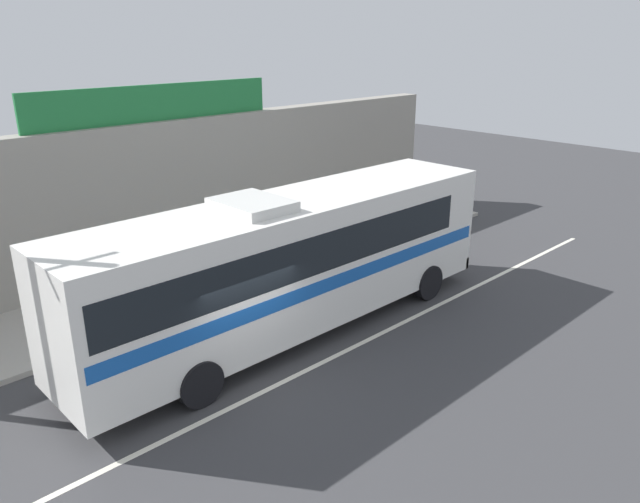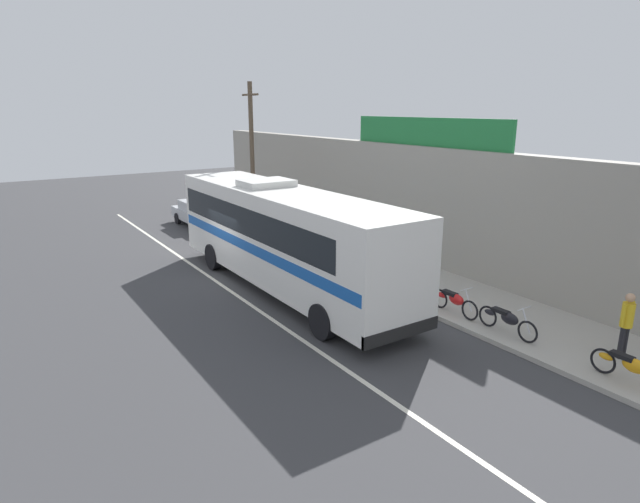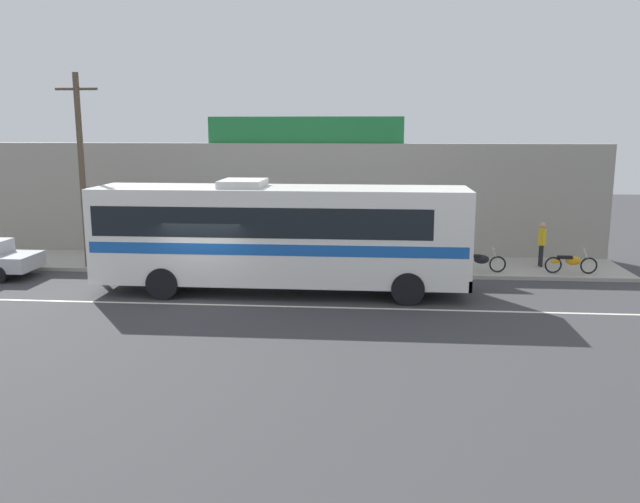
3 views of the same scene
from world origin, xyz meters
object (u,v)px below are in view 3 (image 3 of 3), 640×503
object	(u,v)px
pedestrian_by_curb	(222,238)
pedestrian_far_left	(542,241)
intercity_bus	(278,232)
motorcycle_blue	(429,261)
motorcycle_orange	(570,262)
motorcycle_purple	(479,261)
utility_pole	(82,168)

from	to	relation	value
pedestrian_by_curb	pedestrian_far_left	bearing A→B (deg)	1.44
intercity_bus	motorcycle_blue	xyz separation A→B (m)	(5.23, 3.02, -1.50)
intercity_bus	motorcycle_orange	size ratio (longest dim) A/B	6.47
intercity_bus	pedestrian_far_left	xyz separation A→B (m)	(9.64, 4.35, -0.92)
motorcycle_purple	pedestrian_far_left	distance (m)	2.91
motorcycle_orange	motorcycle_blue	distance (m)	5.19
utility_pole	motorcycle_orange	world-z (taller)	utility_pole
motorcycle_blue	pedestrian_far_left	bearing A→B (deg)	16.88
motorcycle_blue	pedestrian_by_curb	size ratio (longest dim) A/B	1.08
motorcycle_orange	pedestrian_by_curb	size ratio (longest dim) A/B	1.12
motorcycle_orange	pedestrian_far_left	world-z (taller)	pedestrian_far_left
intercity_bus	pedestrian_by_curb	size ratio (longest dim) A/B	7.23
pedestrian_far_left	motorcycle_purple	bearing A→B (deg)	-154.01
motorcycle_orange	motorcycle_purple	distance (m)	3.33
intercity_bus	motorcycle_orange	xyz separation A→B (m)	(10.42, 3.15, -1.50)
motorcycle_orange	motorcycle_blue	xyz separation A→B (m)	(-5.18, -0.13, 0.00)
intercity_bus	motorcycle_purple	xyz separation A→B (m)	(7.08, 3.11, -1.50)
utility_pole	pedestrian_by_curb	xyz separation A→B (m)	(5.01, 1.23, -2.80)
motorcycle_blue	motorcycle_orange	bearing A→B (deg)	1.47
motorcycle_blue	pedestrian_far_left	distance (m)	4.65
motorcycle_orange	motorcycle_purple	xyz separation A→B (m)	(-3.33, -0.04, 0.00)
utility_pole	pedestrian_by_curb	bearing A→B (deg)	13.78
intercity_bus	motorcycle_orange	distance (m)	10.99
intercity_bus	motorcycle_blue	distance (m)	6.22
motorcycle_purple	pedestrian_by_curb	xyz separation A→B (m)	(-9.96, 0.93, 0.56)
utility_pole	pedestrian_by_curb	size ratio (longest dim) A/B	4.31
motorcycle_purple	motorcycle_orange	bearing A→B (deg)	0.74
pedestrian_far_left	motorcycle_blue	bearing A→B (deg)	-163.12
pedestrian_far_left	pedestrian_by_curb	world-z (taller)	pedestrian_far_left
motorcycle_orange	motorcycle_blue	world-z (taller)	same
pedestrian_far_left	pedestrian_by_curb	size ratio (longest dim) A/B	1.02
motorcycle_orange	pedestrian_far_left	distance (m)	1.55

